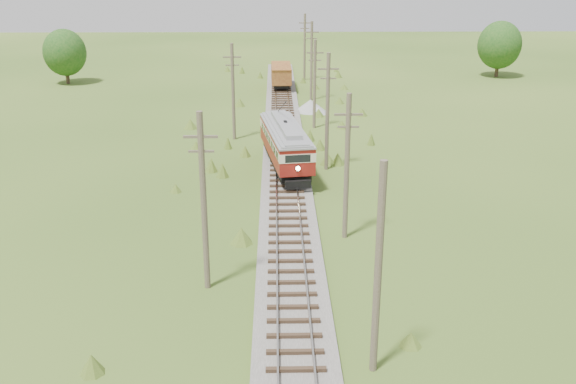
{
  "coord_description": "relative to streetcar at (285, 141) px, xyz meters",
  "views": [
    {
      "loc": [
        -0.74,
        -16.64,
        15.54
      ],
      "look_at": [
        0.0,
        20.6,
        1.91
      ],
      "focal_mm": 40.0,
      "sensor_mm": 36.0,
      "label": 1
    }
  ],
  "objects": [
    {
      "name": "utility_pole_r_4",
      "position": [
        3.0,
        13.52,
        1.91
      ],
      "size": [
        1.6,
        0.3,
        8.4
      ],
      "color": "brown",
      "rests_on": "ground"
    },
    {
      "name": "utility_pole_l_b",
      "position": [
        -4.5,
        9.52,
        2.01
      ],
      "size": [
        1.6,
        0.3,
        8.6
      ],
      "color": "brown",
      "rests_on": "ground"
    },
    {
      "name": "tree_mid_b",
      "position": [
        30.0,
        41.52,
        1.92
      ],
      "size": [
        5.88,
        5.88,
        7.57
      ],
      "color": "#38281C",
      "rests_on": "ground"
    },
    {
      "name": "utility_pole_r_1",
      "position": [
        3.1,
        -25.48,
        1.99
      ],
      "size": [
        0.3,
        0.3,
        8.8
      ],
      "color": "brown",
      "rests_on": "ground"
    },
    {
      "name": "utility_pole_r_2",
      "position": [
        3.3,
        -12.48,
        2.01
      ],
      "size": [
        1.6,
        0.3,
        8.6
      ],
      "color": "brown",
      "rests_on": "ground"
    },
    {
      "name": "gondola",
      "position": [
        -0.0,
        33.0,
        -0.53
      ],
      "size": [
        2.48,
        7.39,
        2.45
      ],
      "rotation": [
        0.0,
        0.0,
        0.01
      ],
      "color": "black",
      "rests_on": "ground"
    },
    {
      "name": "tree_mid_a",
      "position": [
        -28.0,
        37.52,
        1.61
      ],
      "size": [
        5.46,
        5.46,
        7.03
      ],
      "color": "#38281C",
      "rests_on": "ground"
    },
    {
      "name": "railbed_main",
      "position": [
        -0.0,
        3.52,
        -2.22
      ],
      "size": [
        3.6,
        96.0,
        0.57
      ],
      "color": "#605B54",
      "rests_on": "ground"
    },
    {
      "name": "utility_pole_r_5",
      "position": [
        3.4,
        26.52,
        2.16
      ],
      "size": [
        1.6,
        0.3,
        8.9
      ],
      "color": "brown",
      "rests_on": "ground"
    },
    {
      "name": "gravel_pile",
      "position": [
        3.15,
        20.45,
        -1.81
      ],
      "size": [
        3.53,
        3.74,
        1.28
      ],
      "color": "gray",
      "rests_on": "ground"
    },
    {
      "name": "utility_pole_r_3",
      "position": [
        3.2,
        0.52,
        2.21
      ],
      "size": [
        1.6,
        0.3,
        9.0
      ],
      "color": "brown",
      "rests_on": "ground"
    },
    {
      "name": "utility_pole_l_a",
      "position": [
        -4.2,
        -18.48,
        2.21
      ],
      "size": [
        1.6,
        0.3,
        9.0
      ],
      "color": "brown",
      "rests_on": "ground"
    },
    {
      "name": "utility_pole_r_6",
      "position": [
        3.2,
        39.52,
        2.06
      ],
      "size": [
        1.6,
        0.3,
        8.7
      ],
      "color": "brown",
      "rests_on": "ground"
    },
    {
      "name": "streetcar",
      "position": [
        0.0,
        0.0,
        0.0
      ],
      "size": [
        4.08,
        11.19,
        5.06
      ],
      "rotation": [
        0.0,
        0.0,
        0.14
      ],
      "color": "black",
      "rests_on": "ground"
    }
  ]
}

